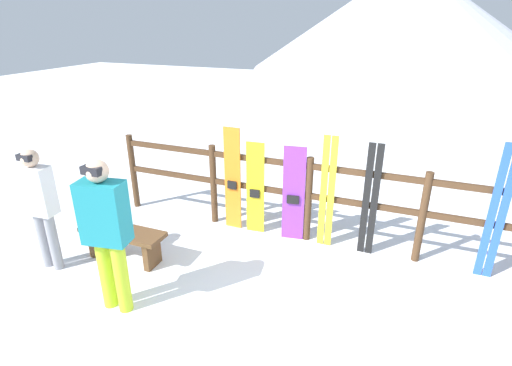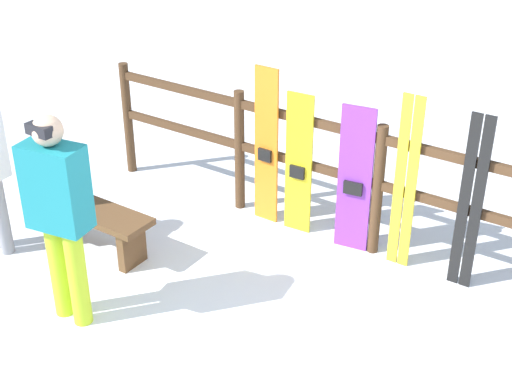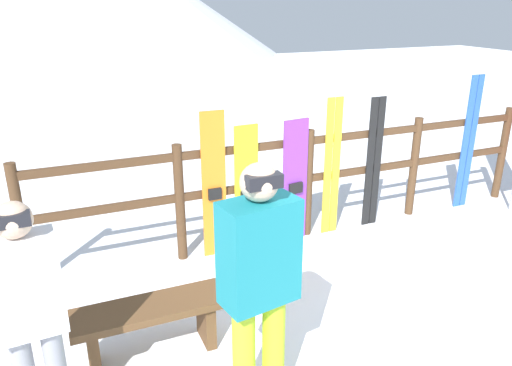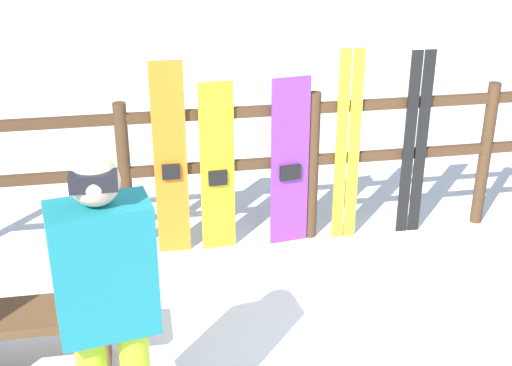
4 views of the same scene
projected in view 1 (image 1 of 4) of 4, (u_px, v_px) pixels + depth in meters
name	position (u px, v px, depth m)	size (l,w,h in m)	color
ground_plane	(265.00, 314.00, 4.34)	(40.00, 40.00, 0.00)	white
mountain_backdrop	(406.00, 16.00, 23.52)	(18.00, 18.00, 6.00)	silver
fence	(309.00, 192.00, 5.52)	(6.03, 0.10, 1.25)	#4C331E
bench	(123.00, 238.00, 5.20)	(1.15, 0.36, 0.44)	brown
person_teal	(106.00, 228.00, 4.06)	(0.50, 0.33, 1.73)	#B7D826
person_white	(39.00, 201.00, 4.80)	(0.40, 0.24, 1.58)	gray
snowboard_orange	(233.00, 180.00, 5.84)	(0.25, 0.06, 1.56)	orange
snowboard_yellow	(255.00, 189.00, 5.75)	(0.27, 0.07, 1.39)	yellow
snowboard_purple	(294.00, 195.00, 5.55)	(0.31, 0.09, 1.39)	purple
ski_pair_yellow	(327.00, 193.00, 5.36)	(0.19, 0.02, 1.59)	yellow
ski_pair_black	(370.00, 201.00, 5.17)	(0.20, 0.02, 1.56)	black
ski_pair_blue	(497.00, 214.00, 4.65)	(0.20, 0.02, 1.72)	blue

